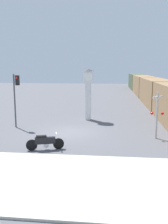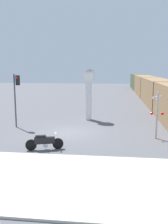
% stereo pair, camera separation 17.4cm
% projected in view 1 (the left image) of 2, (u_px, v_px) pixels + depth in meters
% --- Properties ---
extents(ground_plane, '(120.00, 120.00, 0.00)m').
position_uv_depth(ground_plane, '(69.00, 132.00, 19.02)').
color(ground_plane, '#56565B').
extents(sidewalk_strip, '(36.00, 6.00, 0.10)m').
position_uv_depth(sidewalk_strip, '(38.00, 178.00, 11.00)').
color(sidewalk_strip, '#BCB7A8').
rests_on(sidewalk_strip, ground_plane).
extents(motorcycle, '(2.20, 0.81, 1.00)m').
position_uv_depth(motorcycle, '(45.00, 142.00, 14.91)').
color(motorcycle, black).
rests_on(motorcycle, ground_plane).
extents(clock_tower, '(1.15, 1.15, 4.76)m').
position_uv_depth(clock_tower, '(88.00, 86.00, 23.17)').
color(clock_tower, white).
rests_on(clock_tower, ground_plane).
extents(freight_train, '(2.80, 51.73, 3.40)m').
position_uv_depth(freight_train, '(148.00, 88.00, 39.59)').
color(freight_train, olive).
rests_on(freight_train, ground_plane).
extents(traffic_light, '(0.50, 0.35, 4.37)m').
position_uv_depth(traffic_light, '(16.00, 91.00, 20.14)').
color(traffic_light, '#47474C').
rests_on(traffic_light, ground_plane).
extents(railroad_crossing_signal, '(0.90, 0.82, 3.24)m').
position_uv_depth(railroad_crossing_signal, '(157.00, 113.00, 17.11)').
color(railroad_crossing_signal, '#B7B7BC').
rests_on(railroad_crossing_signal, ground_plane).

